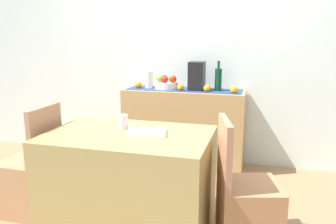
{
  "coord_description": "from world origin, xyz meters",
  "views": [
    {
      "loc": [
        0.84,
        -2.71,
        1.44
      ],
      "look_at": [
        -0.01,
        0.37,
        0.73
      ],
      "focal_mm": 37.29,
      "sensor_mm": 36.0,
      "label": 1
    }
  ],
  "objects_px": {
    "sideboard_console": "(184,128)",
    "ceramic_vase": "(149,80)",
    "coffee_maker": "(197,76)",
    "open_book": "(147,133)",
    "fruit_bowl": "(166,85)",
    "wine_bottle": "(218,79)",
    "chair_by_corner": "(246,209)",
    "dining_table": "(130,181)",
    "chair_near_window": "(32,182)",
    "coffee_cup": "(123,122)"
  },
  "relations": [
    {
      "from": "coffee_maker",
      "to": "wine_bottle",
      "type": "bearing_deg",
      "value": 0.0
    },
    {
      "from": "wine_bottle",
      "to": "fruit_bowl",
      "type": "bearing_deg",
      "value": 180.0
    },
    {
      "from": "fruit_bowl",
      "to": "ceramic_vase",
      "type": "height_order",
      "value": "ceramic_vase"
    },
    {
      "from": "coffee_cup",
      "to": "chair_by_corner",
      "type": "xyz_separation_m",
      "value": [
        0.94,
        -0.11,
        -0.53
      ]
    },
    {
      "from": "sideboard_console",
      "to": "chair_by_corner",
      "type": "xyz_separation_m",
      "value": [
        0.75,
        -1.37,
        -0.16
      ]
    },
    {
      "from": "dining_table",
      "to": "coffee_cup",
      "type": "bearing_deg",
      "value": 128.83
    },
    {
      "from": "chair_by_corner",
      "to": "chair_near_window",
      "type": "bearing_deg",
      "value": 179.87
    },
    {
      "from": "dining_table",
      "to": "chair_near_window",
      "type": "bearing_deg",
      "value": -179.99
    },
    {
      "from": "coffee_maker",
      "to": "dining_table",
      "type": "bearing_deg",
      "value": -99.95
    },
    {
      "from": "dining_table",
      "to": "coffee_cup",
      "type": "xyz_separation_m",
      "value": [
        -0.08,
        0.1,
        0.42
      ]
    },
    {
      "from": "wine_bottle",
      "to": "ceramic_vase",
      "type": "height_order",
      "value": "wine_bottle"
    },
    {
      "from": "open_book",
      "to": "fruit_bowl",
      "type": "bearing_deg",
      "value": 84.12
    },
    {
      "from": "ceramic_vase",
      "to": "wine_bottle",
      "type": "bearing_deg",
      "value": 0.0
    },
    {
      "from": "sideboard_console",
      "to": "wine_bottle",
      "type": "distance_m",
      "value": 0.66
    },
    {
      "from": "dining_table",
      "to": "open_book",
      "type": "bearing_deg",
      "value": 6.39
    },
    {
      "from": "ceramic_vase",
      "to": "coffee_cup",
      "type": "relative_size",
      "value": 1.76
    },
    {
      "from": "sideboard_console",
      "to": "chair_near_window",
      "type": "relative_size",
      "value": 1.45
    },
    {
      "from": "coffee_maker",
      "to": "chair_near_window",
      "type": "xyz_separation_m",
      "value": [
        -1.1,
        -1.36,
        -0.74
      ]
    },
    {
      "from": "open_book",
      "to": "chair_by_corner",
      "type": "height_order",
      "value": "chair_by_corner"
    },
    {
      "from": "sideboard_console",
      "to": "fruit_bowl",
      "type": "height_order",
      "value": "fruit_bowl"
    },
    {
      "from": "chair_by_corner",
      "to": "dining_table",
      "type": "bearing_deg",
      "value": 179.72
    },
    {
      "from": "sideboard_console",
      "to": "open_book",
      "type": "distance_m",
      "value": 1.39
    },
    {
      "from": "open_book",
      "to": "chair_by_corner",
      "type": "bearing_deg",
      "value": -17.01
    },
    {
      "from": "fruit_bowl",
      "to": "coffee_maker",
      "type": "height_order",
      "value": "coffee_maker"
    },
    {
      "from": "ceramic_vase",
      "to": "open_book",
      "type": "distance_m",
      "value": 1.43
    },
    {
      "from": "coffee_maker",
      "to": "open_book",
      "type": "xyz_separation_m",
      "value": [
        -0.11,
        -1.35,
        -0.26
      ]
    },
    {
      "from": "ceramic_vase",
      "to": "dining_table",
      "type": "xyz_separation_m",
      "value": [
        0.29,
        -1.36,
        -0.58
      ]
    },
    {
      "from": "coffee_cup",
      "to": "chair_near_window",
      "type": "distance_m",
      "value": 0.94
    },
    {
      "from": "ceramic_vase",
      "to": "chair_by_corner",
      "type": "xyz_separation_m",
      "value": [
        1.15,
        -1.37,
        -0.69
      ]
    },
    {
      "from": "coffee_maker",
      "to": "coffee_cup",
      "type": "xyz_separation_m",
      "value": [
        -0.32,
        -1.26,
        -0.21
      ]
    },
    {
      "from": "ceramic_vase",
      "to": "dining_table",
      "type": "height_order",
      "value": "ceramic_vase"
    },
    {
      "from": "sideboard_console",
      "to": "ceramic_vase",
      "type": "height_order",
      "value": "ceramic_vase"
    },
    {
      "from": "chair_by_corner",
      "to": "coffee_cup",
      "type": "bearing_deg",
      "value": 173.49
    },
    {
      "from": "wine_bottle",
      "to": "coffee_maker",
      "type": "xyz_separation_m",
      "value": [
        -0.23,
        0.0,
        0.03
      ]
    },
    {
      "from": "ceramic_vase",
      "to": "chair_near_window",
      "type": "distance_m",
      "value": 1.63
    },
    {
      "from": "ceramic_vase",
      "to": "chair_by_corner",
      "type": "distance_m",
      "value": 1.91
    },
    {
      "from": "fruit_bowl",
      "to": "coffee_maker",
      "type": "xyz_separation_m",
      "value": [
        0.33,
        0.0,
        0.11
      ]
    },
    {
      "from": "coffee_maker",
      "to": "sideboard_console",
      "type": "bearing_deg",
      "value": 180.0
    },
    {
      "from": "ceramic_vase",
      "to": "chair_near_window",
      "type": "height_order",
      "value": "ceramic_vase"
    },
    {
      "from": "chair_by_corner",
      "to": "wine_bottle",
      "type": "bearing_deg",
      "value": 105.95
    },
    {
      "from": "chair_by_corner",
      "to": "open_book",
      "type": "bearing_deg",
      "value": 178.49
    },
    {
      "from": "wine_bottle",
      "to": "coffee_cup",
      "type": "relative_size",
      "value": 2.9
    },
    {
      "from": "dining_table",
      "to": "fruit_bowl",
      "type": "bearing_deg",
      "value": 93.99
    },
    {
      "from": "fruit_bowl",
      "to": "sideboard_console",
      "type": "bearing_deg",
      "value": 0.0
    },
    {
      "from": "sideboard_console",
      "to": "coffee_maker",
      "type": "xyz_separation_m",
      "value": [
        0.14,
        0.0,
        0.58
      ]
    },
    {
      "from": "wine_bottle",
      "to": "dining_table",
      "type": "bearing_deg",
      "value": -108.92
    },
    {
      "from": "dining_table",
      "to": "chair_near_window",
      "type": "height_order",
      "value": "chair_near_window"
    },
    {
      "from": "wine_bottle",
      "to": "chair_near_window",
      "type": "height_order",
      "value": "wine_bottle"
    },
    {
      "from": "coffee_maker",
      "to": "dining_table",
      "type": "height_order",
      "value": "coffee_maker"
    },
    {
      "from": "sideboard_console",
      "to": "wine_bottle",
      "type": "relative_size",
      "value": 4.1
    }
  ]
}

